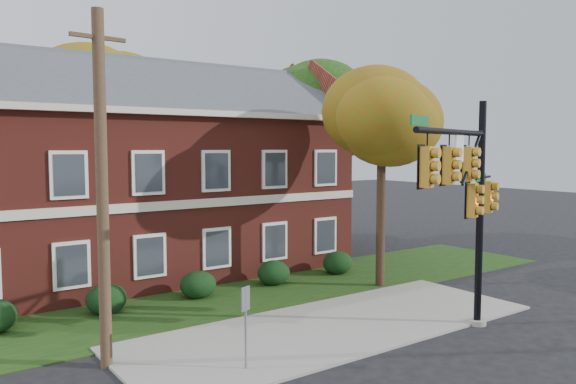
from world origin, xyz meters
TOP-DOWN VIEW (x-y plane):
  - ground at (0.00, 0.00)m, footprint 120.00×120.00m
  - sidewalk at (0.00, 1.00)m, footprint 14.00×5.00m
  - grass_strip at (0.00, 6.00)m, footprint 30.00×6.00m
  - apartment_building at (-2.00, 11.95)m, footprint 18.80×8.80m
  - hedge_left at (-5.50, 6.70)m, footprint 1.40×1.26m
  - hedge_center at (-2.00, 6.70)m, footprint 1.40×1.26m
  - hedge_right at (1.50, 6.70)m, footprint 1.40×1.26m
  - hedge_far_right at (5.00, 6.70)m, footprint 1.40×1.26m
  - tree_near_right at (5.22, 3.87)m, footprint 4.50×4.25m
  - tree_right_rear at (9.31, 12.81)m, footprint 6.30×5.95m
  - tree_far_rear at (-0.66, 19.79)m, footprint 6.84×6.46m
  - traffic_signal at (2.71, -1.90)m, footprint 6.20×2.18m
  - utility_pole at (-7.00, 2.00)m, footprint 1.44×0.34m
  - sign_post at (-4.17, -0.38)m, footprint 0.31×0.16m

SIDE VIEW (x-z plane):
  - ground at x=0.00m, z-range 0.00..0.00m
  - grass_strip at x=0.00m, z-range 0.00..0.04m
  - sidewalk at x=0.00m, z-range 0.00..0.08m
  - hedge_left at x=-5.50m, z-range 0.00..1.05m
  - hedge_center at x=-2.00m, z-range 0.00..1.05m
  - hedge_right at x=1.50m, z-range 0.00..1.05m
  - hedge_far_right at x=5.00m, z-range 0.00..1.05m
  - sign_post at x=-4.17m, z-range 0.40..2.61m
  - traffic_signal at x=2.71m, z-range 0.87..8.09m
  - utility_pole at x=-7.00m, z-range 0.07..9.30m
  - apartment_building at x=-2.00m, z-range 0.12..9.86m
  - tree_near_right at x=5.22m, z-range 2.38..10.96m
  - tree_right_rear at x=9.31m, z-range 2.81..13.43m
  - tree_far_rear at x=-0.66m, z-range 3.08..14.60m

